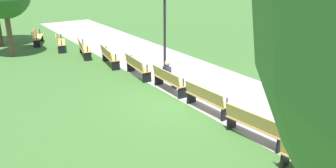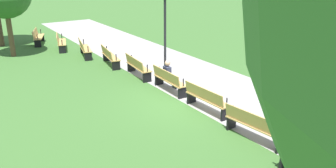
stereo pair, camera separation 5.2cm
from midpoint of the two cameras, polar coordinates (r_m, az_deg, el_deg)
The scene contains 13 objects.
ground_plane at distance 12.71m, azimuth 3.16°, elevation -2.67°, with size 120.00×120.00×0.00m, color #3D6B2D.
path_paving at distance 13.77m, azimuth 9.09°, elevation -1.09°, with size 39.25×4.08×0.01m, color #A39E99.
bench_0 at distance 22.60m, azimuth -20.79°, elevation 7.29°, with size 1.90×1.09×0.89m.
bench_1 at distance 20.72m, azimuth -17.43°, elevation 6.65°, with size 1.91×0.98×0.89m.
bench_2 at distance 18.85m, azimuth -13.77°, elevation 5.76°, with size 1.91×0.88×0.89m.
bench_3 at distance 16.98m, azimuth -9.75°, elevation 4.54°, with size 1.90×0.76×0.89m.
bench_4 at distance 15.15m, azimuth -5.22°, elevation 2.90°, with size 1.89×0.65×0.89m.
bench_5 at distance 13.36m, azimuth -0.01°, elevation 0.68°, with size 1.86×0.53×0.89m.
bench_6 at distance 11.65m, azimuth 6.19°, elevation -2.36°, with size 1.86×0.53×0.89m.
bench_7 at distance 10.07m, azimuth 13.80°, elevation -6.51°, with size 1.89×0.65×0.89m.
bench_8 at distance 8.69m, azimuth 23.50°, elevation -12.15°, with size 1.90×0.76×0.89m.
person_seated at distance 13.55m, azimuth 0.06°, elevation 1.66°, with size 0.33×0.52×1.20m.
lamp_post at distance 14.06m, azimuth -0.66°, elevation 10.72°, with size 0.32×0.32×3.76m.
Camera 1 is at (9.38, -7.08, 4.82)m, focal length 37.14 mm.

